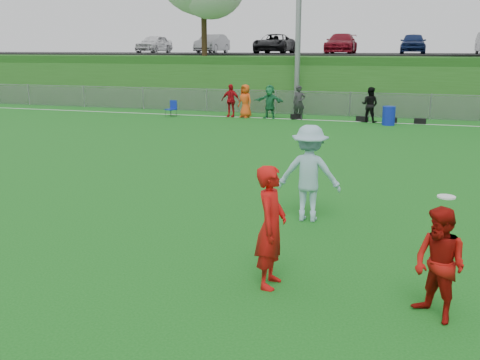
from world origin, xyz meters
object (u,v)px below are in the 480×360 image
at_px(player_red_left, 271,227).
at_px(player_blue, 309,173).
at_px(recycling_bin, 389,116).
at_px(frisbee, 446,197).
at_px(player_red_center, 439,265).

xyz_separation_m(player_red_left, player_blue, (-0.01, 3.32, 0.07)).
xyz_separation_m(player_blue, recycling_bin, (1.09, 15.17, -0.57)).
bearing_deg(player_blue, frisbee, 138.35).
xyz_separation_m(player_red_left, frisbee, (2.49, 1.24, 0.34)).
xyz_separation_m(player_red_left, recycling_bin, (1.08, 18.50, -0.49)).
bearing_deg(player_red_left, player_blue, 1.08).
distance_m(player_red_left, recycling_bin, 18.53).
distance_m(player_red_center, player_blue, 4.39).
bearing_deg(frisbee, player_red_center, -94.91).
xyz_separation_m(player_red_left, player_red_center, (2.35, -0.37, -0.16)).
xyz_separation_m(player_red_center, recycling_bin, (-1.27, 18.86, -0.33)).
bearing_deg(player_red_center, player_blue, 166.68).
bearing_deg(player_red_left, player_red_center, -98.04).
distance_m(player_blue, recycling_bin, 15.22).
xyz_separation_m(player_red_center, frisbee, (0.14, 1.61, 0.50)).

